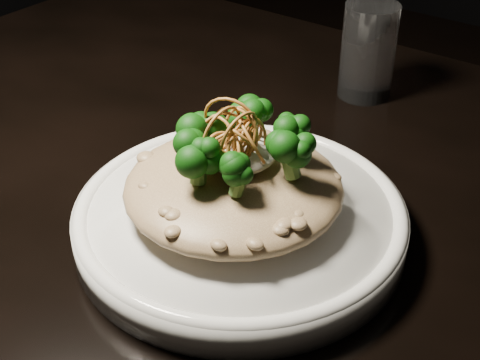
% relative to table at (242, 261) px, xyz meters
% --- Properties ---
extents(table, '(1.10, 0.80, 0.75)m').
position_rel_table_xyz_m(table, '(0.00, 0.00, 0.00)').
color(table, black).
rests_on(table, ground).
extents(plate, '(0.27, 0.27, 0.03)m').
position_rel_table_xyz_m(plate, '(0.03, -0.05, 0.10)').
color(plate, white).
rests_on(plate, table).
extents(risotto, '(0.18, 0.18, 0.04)m').
position_rel_table_xyz_m(risotto, '(0.03, -0.05, 0.13)').
color(risotto, brown).
rests_on(risotto, plate).
extents(broccoli, '(0.11, 0.11, 0.04)m').
position_rel_table_xyz_m(broccoli, '(0.04, -0.05, 0.17)').
color(broccoli, black).
rests_on(broccoli, risotto).
extents(cheese, '(0.06, 0.06, 0.02)m').
position_rel_table_xyz_m(cheese, '(0.03, -0.04, 0.16)').
color(cheese, white).
rests_on(cheese, risotto).
extents(shallots, '(0.06, 0.06, 0.04)m').
position_rel_table_xyz_m(shallots, '(0.03, -0.05, 0.18)').
color(shallots, brown).
rests_on(shallots, cheese).
extents(drinking_glass, '(0.06, 0.06, 0.11)m').
position_rel_table_xyz_m(drinking_glass, '(-0.00, 0.24, 0.14)').
color(drinking_glass, silver).
rests_on(drinking_glass, table).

